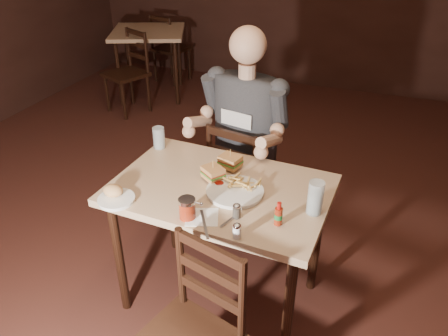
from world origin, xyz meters
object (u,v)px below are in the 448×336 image
(syrup_dispenser, at_px, (187,208))
(bg_table, at_px, (148,38))
(glass_left, at_px, (159,138))
(side_plate, at_px, (116,200))
(glass_right, at_px, (315,198))
(main_table, at_px, (221,202))
(bg_chair_far, at_px, (171,48))
(diner, at_px, (243,111))
(chair_far, at_px, (245,179))
(bg_chair_near, at_px, (126,74))
(dinner_plate, at_px, (235,192))
(hot_sauce, at_px, (279,214))

(syrup_dispenser, bearing_deg, bg_table, 125.01)
(glass_left, xyz_separation_m, side_plate, (0.06, -0.55, -0.06))
(bg_table, xyz_separation_m, glass_right, (2.41, -2.79, 0.17))
(main_table, xyz_separation_m, bg_table, (-1.93, 2.74, 0.00))
(main_table, bearing_deg, glass_left, 151.14)
(bg_chair_far, height_order, diner, diner)
(chair_far, height_order, bg_chair_near, bg_chair_near)
(bg_table, distance_m, bg_chair_near, 0.60)
(bg_chair_far, bearing_deg, syrup_dispenser, 132.01)
(bg_chair_near, bearing_deg, diner, -16.80)
(main_table, relative_size, chair_far, 1.30)
(glass_right, bearing_deg, bg_table, 130.78)
(bg_chair_far, xyz_separation_m, glass_right, (2.41, -3.34, 0.43))
(bg_chair_far, relative_size, glass_right, 5.25)
(glass_left, height_order, glass_right, glass_right)
(bg_table, xyz_separation_m, bg_chair_near, (-0.00, -0.55, -0.25))
(dinner_plate, bearing_deg, main_table, 159.18)
(dinner_plate, bearing_deg, bg_chair_far, 121.30)
(glass_left, distance_m, glass_right, 1.00)
(glass_left, bearing_deg, hot_sauce, -29.03)
(diner, bearing_deg, main_table, -70.72)
(diner, bearing_deg, bg_chair_near, 150.51)
(syrup_dispenser, bearing_deg, hot_sauce, 16.91)
(chair_far, relative_size, glass_left, 6.81)
(chair_far, xyz_separation_m, glass_left, (-0.41, -0.36, 0.41))
(bg_table, distance_m, syrup_dispenser, 3.57)
(bg_table, height_order, glass_right, glass_right)
(glass_left, height_order, side_plate, glass_left)
(side_plate, bearing_deg, bg_chair_near, 121.44)
(dinner_plate, distance_m, hot_sauce, 0.30)
(diner, distance_m, dinner_plate, 0.65)
(dinner_plate, bearing_deg, bg_table, 126.08)
(bg_table, xyz_separation_m, hot_sauce, (2.28, -2.93, 0.15))
(bg_table, height_order, bg_chair_far, bg_chair_far)
(glass_right, bearing_deg, side_plate, -164.96)
(diner, bearing_deg, glass_right, -37.15)
(bg_chair_near, distance_m, side_plate, 2.93)
(bg_table, height_order, side_plate, side_plate)
(diner, distance_m, hot_sauce, 0.88)
(dinner_plate, distance_m, syrup_dispenser, 0.29)
(bg_chair_near, distance_m, hot_sauce, 3.32)
(glass_left, xyz_separation_m, glass_right, (0.95, -0.31, 0.02))
(glass_left, bearing_deg, glass_right, -18.28)
(syrup_dispenser, bearing_deg, bg_chair_near, 130.37)
(diner, bearing_deg, bg_chair_far, 135.87)
(chair_far, xyz_separation_m, glass_right, (0.54, -0.68, 0.42))
(bg_chair_near, bearing_deg, syrup_dispenser, -28.53)
(chair_far, height_order, diner, diner)
(main_table, height_order, bg_table, same)
(hot_sauce, relative_size, side_plate, 0.67)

